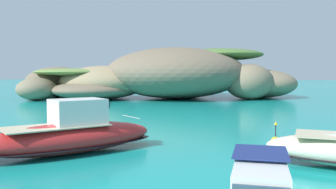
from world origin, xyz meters
TOP-DOWN VIEW (x-y plane):
  - islet_large at (0.29, 55.88)m, footprint 33.79×26.72m
  - islet_small at (-17.59, 53.71)m, footprint 24.98×22.44m
  - motorboat_red at (-6.00, 12.85)m, footprint 9.57×8.63m
  - channel_buoy at (5.50, 15.61)m, footprint 0.56×0.56m

SIDE VIEW (x-z plane):
  - channel_buoy at x=5.50m, z-range -0.40..1.08m
  - motorboat_red at x=-6.00m, z-range -0.48..2.44m
  - islet_small at x=-17.59m, z-range -0.38..5.05m
  - islet_large at x=0.29m, z-range -0.10..8.38m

